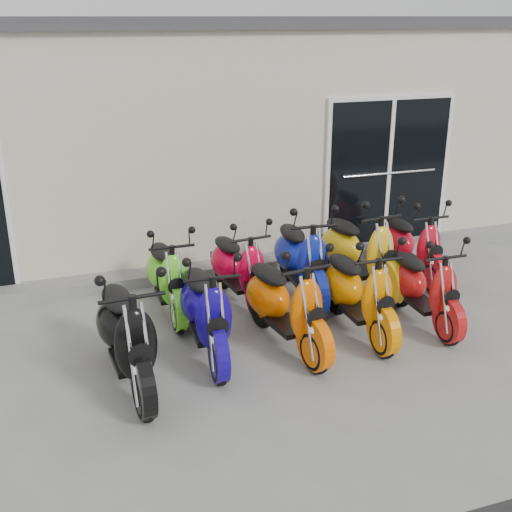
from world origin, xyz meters
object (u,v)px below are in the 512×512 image
object	(u,v)px
scooter_front_red	(425,277)
scooter_back_blue	(302,248)
scooter_back_red	(238,258)
scooter_back_yellow	(360,241)
scooter_front_black	(126,321)
scooter_front_orange_b	(359,282)
scooter_back_green	(167,267)
scooter_back_extra	(413,237)
scooter_front_orange_a	(286,292)
scooter_front_blue	(205,300)

from	to	relation	value
scooter_front_red	scooter_back_blue	bearing A→B (deg)	133.02
scooter_back_red	scooter_back_yellow	bearing A→B (deg)	-10.50
scooter_front_black	scooter_front_red	world-z (taller)	scooter_front_black
scooter_front_red	scooter_back_yellow	distance (m)	1.16
scooter_front_red	scooter_back_red	distance (m)	2.21
scooter_front_black	scooter_back_yellow	size ratio (longest dim) A/B	1.01
scooter_front_black	scooter_back_yellow	bearing A→B (deg)	19.86
scooter_front_orange_b	scooter_back_blue	world-z (taller)	scooter_back_blue
scooter_back_green	scooter_back_extra	world-z (taller)	same
scooter_front_orange_b	scooter_back_extra	distance (m)	1.88
scooter_back_red	scooter_back_blue	xyz separation A→B (m)	(0.79, -0.10, 0.07)
scooter_front_orange_a	scooter_back_extra	distance (m)	2.64
scooter_front_black	scooter_front_blue	bearing A→B (deg)	17.27
scooter_front_orange_a	scooter_back_blue	world-z (taller)	scooter_back_blue
scooter_back_red	scooter_front_blue	bearing A→B (deg)	-128.43
scooter_front_blue	scooter_back_extra	xyz separation A→B (m)	(3.16, 1.14, -0.04)
scooter_back_yellow	scooter_back_extra	world-z (taller)	scooter_back_yellow
scooter_front_black	scooter_back_yellow	xyz separation A→B (m)	(3.17, 1.37, -0.01)
scooter_front_orange_b	scooter_front_black	bearing A→B (deg)	-174.38
scooter_front_orange_a	scooter_back_blue	size ratio (longest dim) A/B	0.97
scooter_front_black	scooter_front_orange_a	world-z (taller)	scooter_front_black
scooter_back_extra	scooter_back_blue	bearing A→B (deg)	-176.63
scooter_front_orange_b	scooter_back_green	distance (m)	2.25
scooter_back_green	scooter_back_red	xyz separation A→B (m)	(0.89, 0.01, -0.01)
scooter_front_orange_b	scooter_back_blue	bearing A→B (deg)	100.75
scooter_front_orange_b	scooter_back_red	size ratio (longest dim) A/B	1.06
scooter_back_yellow	scooter_back_blue	bearing A→B (deg)	171.51
scooter_front_blue	scooter_front_orange_b	world-z (taller)	scooter_front_blue
scooter_front_orange_a	scooter_back_green	distance (m)	1.61
scooter_back_red	scooter_back_blue	distance (m)	0.80
scooter_front_black	scooter_front_orange_a	distance (m)	1.71
scooter_front_black	scooter_back_green	distance (m)	1.62
scooter_front_red	scooter_front_orange_b	bearing A→B (deg)	179.29
scooter_front_orange_b	scooter_front_red	world-z (taller)	scooter_front_orange_b
scooter_front_orange_a	scooter_back_extra	xyz separation A→B (m)	(2.32, 1.26, -0.05)
scooter_front_black	scooter_front_red	xyz separation A→B (m)	(3.40, 0.23, -0.09)
scooter_back_green	scooter_back_extra	bearing A→B (deg)	0.41
scooter_front_orange_a	scooter_front_orange_b	world-z (taller)	scooter_front_orange_a
scooter_front_orange_b	scooter_back_yellow	xyz separation A→B (m)	(0.58, 1.11, 0.05)
scooter_front_black	scooter_front_blue	distance (m)	0.92
scooter_front_black	scooter_back_extra	bearing A→B (deg)	16.60
scooter_front_blue	scooter_back_red	size ratio (longest dim) A/B	1.08
scooter_back_extra	scooter_back_green	bearing A→B (deg)	-179.59
scooter_back_blue	scooter_back_extra	xyz separation A→B (m)	(1.65, 0.09, -0.06)
scooter_front_orange_b	scooter_front_red	xyz separation A→B (m)	(0.82, -0.03, -0.04)
scooter_front_red	scooter_back_yellow	xyz separation A→B (m)	(-0.24, 1.13, 0.09)
scooter_back_red	scooter_back_extra	xyz separation A→B (m)	(2.44, -0.01, 0.01)
scooter_front_red	scooter_back_red	size ratio (longest dim) A/B	0.99
scooter_front_blue	scooter_back_red	distance (m)	1.36
scooter_front_black	scooter_back_extra	distance (m)	4.28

